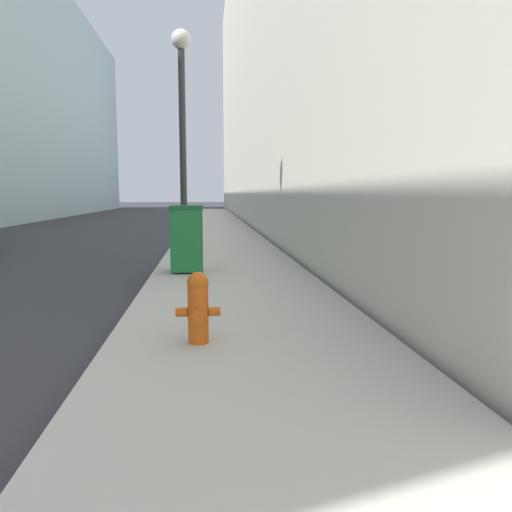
{
  "coord_description": "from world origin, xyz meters",
  "views": [
    {
      "loc": [
        4.98,
        -2.73,
        1.63
      ],
      "look_at": [
        7.14,
        19.16,
        -1.11
      ],
      "focal_mm": 35.0,
      "sensor_mm": 36.0,
      "label": 1
    }
  ],
  "objects": [
    {
      "name": "fire_hydrant",
      "position": [
        4.88,
        2.16,
        0.52
      ],
      "size": [
        0.45,
        0.33,
        0.72
      ],
      "color": "#D15614",
      "rests_on": "sidewalk_right"
    },
    {
      "name": "building_right_stone",
      "position": [
        13.02,
        26.0,
        10.27
      ],
      "size": [
        12.0,
        60.0,
        20.54
      ],
      "color": "beige",
      "rests_on": "ground"
    },
    {
      "name": "trash_bin",
      "position": [
        4.6,
        6.79,
        0.8
      ],
      "size": [
        0.61,
        0.67,
        1.27
      ],
      "color": "#1E7538",
      "rests_on": "sidewalk_right"
    },
    {
      "name": "lamppost",
      "position": [
        4.4,
        10.13,
        3.53
      ],
      "size": [
        0.48,
        0.48,
        5.48
      ],
      "color": "#2D332D",
      "rests_on": "sidewalk_right"
    },
    {
      "name": "sidewalk_right",
      "position": [
        5.43,
        18.0,
        0.07
      ],
      "size": [
        2.98,
        60.0,
        0.15
      ],
      "color": "#B7B2A8",
      "rests_on": "ground"
    }
  ]
}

